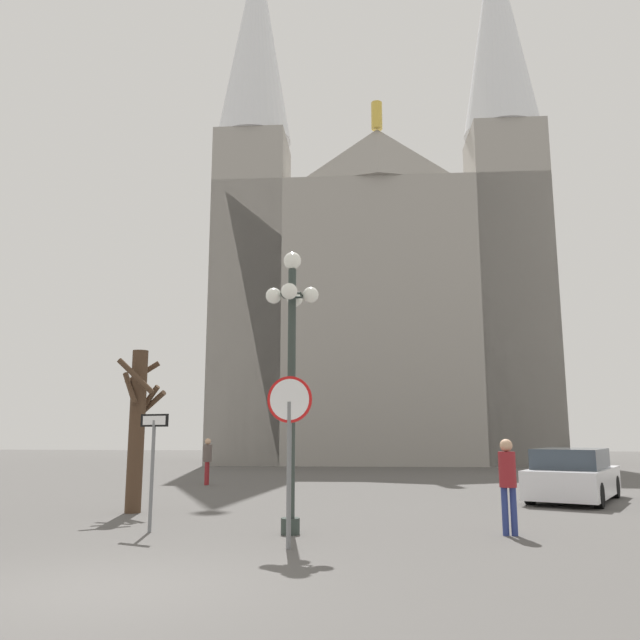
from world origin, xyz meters
The scene contains 9 objects.
ground_plane centered at (0.00, 0.00, 0.00)m, with size 120.00×120.00×0.00m, color #514F4C.
cathedral centered at (3.13, 33.31, 11.46)m, with size 21.16×12.36×36.50m.
stop_sign centered at (1.89, 2.96, 2.01)m, with size 0.80×0.16×2.86m.
one_way_arrow_sign centered at (-1.05, 4.42, 1.46)m, with size 0.66×0.30×2.26m.
street_lamp centered at (1.69, 4.47, 3.47)m, with size 1.08×1.08×5.52m.
bare_tree centered at (-2.55, 7.30, 2.10)m, with size 1.16×1.21×3.92m.
parked_car_near_white centered at (8.73, 11.06, 0.69)m, with size 3.64×4.82×1.45m.
pedestrian_walking centered at (5.80, 4.73, 1.08)m, with size 0.32×0.32×1.77m.
pedestrian_standing centered at (-3.07, 15.39, 1.02)m, with size 0.32×0.32×1.68m.
Camera 1 is at (3.54, -7.84, 1.90)m, focal length 35.45 mm.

